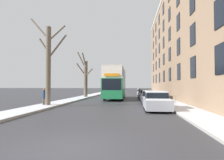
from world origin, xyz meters
The scene contains 13 objects.
ground_plane centered at (0.00, 0.00, 0.00)m, with size 320.00×320.00×0.00m, color #38383D.
sidewalk_left centered at (-5.90, 53.00, 0.08)m, with size 2.22×130.00×0.16m.
sidewalk_right centered at (5.90, 53.00, 0.08)m, with size 2.22×130.00×0.16m.
terrace_facade_right centered at (11.51, 24.35, 8.62)m, with size 9.10×47.36×17.24m.
bare_tree_left_0 centered at (-5.77, 11.56, 4.11)m, with size 3.86×2.76×8.53m.
bare_tree_left_1 centered at (-5.59, 25.28, 3.31)m, with size 2.81×1.70×7.35m.
double_decker_bus centered at (-0.54, 22.56, 2.49)m, with size 2.58×10.60×4.41m.
parked_car_0 centered at (3.73, 9.65, 0.69)m, with size 1.83×4.20×1.48m.
parked_car_1 centered at (3.73, 15.42, 0.64)m, with size 1.73×4.24×1.40m.
parked_car_2 centered at (3.73, 21.34, 0.64)m, with size 1.81×3.98×1.39m.
parked_car_3 centered at (3.73, 26.37, 0.66)m, with size 1.82×4.43×1.42m.
parked_car_4 centered at (3.73, 31.93, 0.61)m, with size 1.81×4.06×1.32m.
pedestrian_left_sidewalk centered at (-6.16, 11.59, 0.91)m, with size 0.36×0.36×1.65m.
Camera 1 is at (1.89, -6.01, 1.89)m, focal length 32.00 mm.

